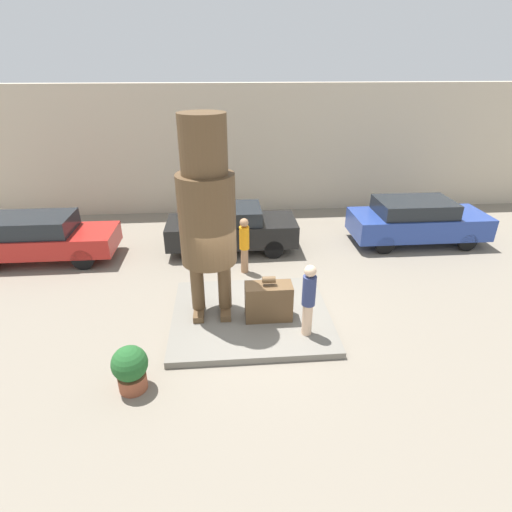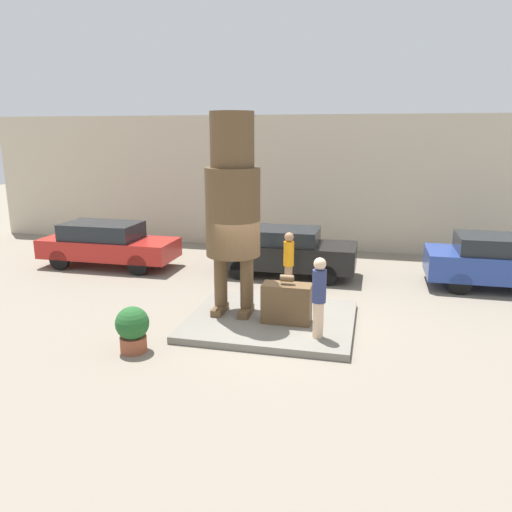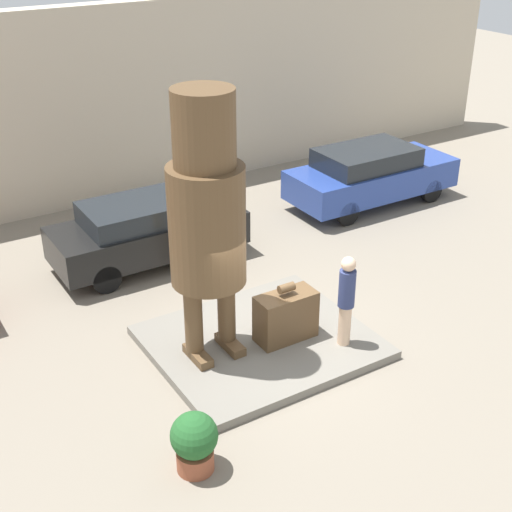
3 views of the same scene
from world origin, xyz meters
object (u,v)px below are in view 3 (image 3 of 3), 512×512
Objects in this scene: parked_car_black at (146,230)px; parked_car_blue at (371,174)px; planter_pot at (194,441)px; tourist at (346,297)px; statue_figure at (207,209)px; giant_suitcase at (286,316)px; worker_hivis at (196,249)px.

parked_car_black is 0.93× the size of parked_car_blue.
parked_car_black is at bearing 71.78° from planter_pot.
tourist is 0.38× the size of parked_car_blue.
giant_suitcase is at bearing -14.39° from statue_figure.
worker_hivis is (-6.25, -1.77, 0.13)m from parked_car_blue.
statue_figure is 2.76m from giant_suitcase.
giant_suitcase reaches higher than planter_pot.
giant_suitcase is 2.83m from worker_hivis.
worker_hivis reaches higher than parked_car_blue.
giant_suitcase is 0.25× the size of parked_car_blue.
giant_suitcase is 7.38m from parked_car_blue.
parked_car_black reaches higher than planter_pot.
parked_car_blue is 2.66× the size of worker_hivis.
giant_suitcase is 1.17× the size of planter_pot.
worker_hivis reaches higher than giant_suitcase.
tourist is at bearing -70.17° from worker_hivis.
statue_figure is at bearing -97.92° from parked_car_black.
worker_hivis is at bearing 109.83° from tourist.
tourist is at bearing 18.75° from planter_pot.
giant_suitcase is 0.65× the size of tourist.
statue_figure reaches higher than giant_suitcase.
worker_hivis is (2.52, 4.77, 0.44)m from planter_pot.
statue_figure reaches higher than parked_car_black.
statue_figure is at bearing -111.69° from worker_hivis.
tourist is at bearing -25.87° from statue_figure.
tourist reaches higher than planter_pot.
worker_hivis is at bearing 98.91° from giant_suitcase.
statue_figure reaches higher than planter_pot.
parked_car_blue reaches higher than giant_suitcase.
planter_pot is (-8.76, -6.54, -0.32)m from parked_car_blue.
tourist is 1.01× the size of worker_hivis.
worker_hivis is at bearing 62.20° from planter_pot.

